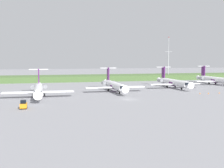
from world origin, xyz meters
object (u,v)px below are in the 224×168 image
object	(u,v)px
regional_jet_fourth	(173,82)
baggage_tug	(24,105)
regional_jet_fifth	(215,79)
regional_jet_second	(39,89)
antenna_mast	(168,62)
safety_cone_mid_marker	(208,93)
safety_cone_front_marker	(200,93)
safety_cone_rear_marker	(219,93)
regional_jet_third	(114,85)

from	to	relation	value
regional_jet_fourth	baggage_tug	size ratio (longest dim) A/B	9.69
regional_jet_fifth	regional_jet_second	bearing A→B (deg)	-162.01
antenna_mast	safety_cone_mid_marker	bearing A→B (deg)	-103.61
safety_cone_front_marker	safety_cone_mid_marker	bearing A→B (deg)	-5.72
baggage_tug	safety_cone_front_marker	bearing A→B (deg)	15.47
regional_jet_fifth	safety_cone_mid_marker	size ratio (longest dim) A/B	56.36
baggage_tug	safety_cone_rear_marker	size ratio (longest dim) A/B	5.82
safety_cone_mid_marker	safety_cone_rear_marker	world-z (taller)	same
regional_jet_fourth	safety_cone_mid_marker	bearing A→B (deg)	-82.49
baggage_tug	regional_jet_fifth	bearing A→B (deg)	29.52
regional_jet_second	regional_jet_fourth	distance (m)	58.95
regional_jet_fifth	regional_jet_third	bearing A→B (deg)	-162.19
regional_jet_fourth	baggage_tug	bearing A→B (deg)	-147.01
regional_jet_second	regional_jet_fifth	bearing A→B (deg)	17.99
antenna_mast	safety_cone_mid_marker	distance (m)	74.38
baggage_tug	regional_jet_second	bearing A→B (deg)	81.20
antenna_mast	baggage_tug	size ratio (longest dim) A/B	8.14
safety_cone_mid_marker	safety_cone_rear_marker	size ratio (longest dim) A/B	1.00
safety_cone_mid_marker	regional_jet_fifth	bearing A→B (deg)	53.69
regional_jet_fifth	regional_jet_fourth	bearing A→B (deg)	-158.95
regional_jet_third	safety_cone_rear_marker	distance (m)	39.04
baggage_tug	safety_cone_mid_marker	distance (m)	65.03
regional_jet_third	regional_jet_fourth	world-z (taller)	same
safety_cone_mid_marker	regional_jet_fourth	bearing A→B (deg)	97.51
regional_jet_fourth	antenna_mast	size ratio (longest dim) A/B	1.19
safety_cone_front_marker	safety_cone_mid_marker	world-z (taller)	same
regional_jet_second	regional_jet_fifth	distance (m)	88.30
regional_jet_fourth	safety_cone_mid_marker	xyz separation A→B (m)	(2.99, -22.71, -2.26)
safety_cone_front_marker	safety_cone_mid_marker	distance (m)	3.21
antenna_mast	safety_cone_rear_marker	bearing A→B (deg)	-100.10
regional_jet_fifth	safety_cone_rear_marker	distance (m)	38.55
safety_cone_front_marker	safety_cone_mid_marker	size ratio (longest dim) A/B	1.00
safety_cone_mid_marker	safety_cone_rear_marker	distance (m)	4.64
regional_jet_fifth	baggage_tug	xyz separation A→B (m)	(-87.42, -49.50, -1.53)
regional_jet_fifth	safety_cone_mid_marker	bearing A→B (deg)	-126.31
regional_jet_second	regional_jet_third	distance (m)	29.73
antenna_mast	safety_cone_rear_marker	world-z (taller)	antenna_mast
regional_jet_third	regional_jet_second	bearing A→B (deg)	-161.65
regional_jet_third	safety_cone_rear_marker	size ratio (longest dim) A/B	56.36
regional_jet_third	baggage_tug	bearing A→B (deg)	-135.07
regional_jet_fourth	safety_cone_front_marker	size ratio (longest dim) A/B	56.36
antenna_mast	regional_jet_third	bearing A→B (deg)	-130.87
regional_jet_fourth	safety_cone_rear_marker	size ratio (longest dim) A/B	56.36
antenna_mast	safety_cone_rear_marker	xyz separation A→B (m)	(-12.70, -71.28, -10.49)
regional_jet_second	antenna_mast	distance (m)	101.36
regional_jet_second	regional_jet_fifth	size ratio (longest dim) A/B	1.00
regional_jet_third	safety_cone_front_marker	bearing A→B (deg)	-28.15
regional_jet_second	regional_jet_fourth	size ratio (longest dim) A/B	1.00
regional_jet_fifth	safety_cone_front_marker	distance (m)	43.08
safety_cone_rear_marker	antenna_mast	bearing A→B (deg)	79.90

